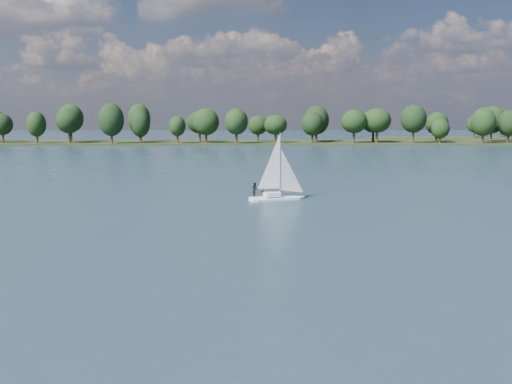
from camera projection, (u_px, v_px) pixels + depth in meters
ground at (301, 167)px, 118.41m from camera, size 700.00×700.00×0.00m
far_shore at (274, 143)px, 229.44m from camera, size 660.00×40.00×1.50m
sailboat at (275, 181)px, 70.90m from camera, size 6.92×4.13×8.81m
treeline at (239, 123)px, 224.39m from camera, size 563.16×73.64×18.40m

